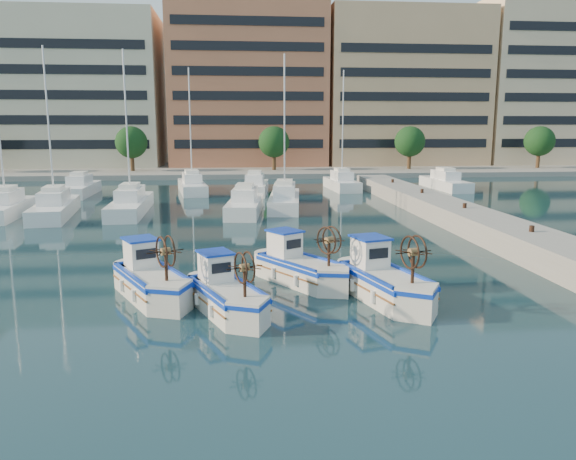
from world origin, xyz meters
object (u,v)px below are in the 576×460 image
Objects in this scene: fishing_boat_a at (150,278)px; fishing_boat_d at (383,279)px; fishing_boat_c at (299,266)px; fishing_boat_b at (225,293)px.

fishing_boat_a is 0.97× the size of fishing_boat_d.
fishing_boat_d is (2.79, -2.48, 0.04)m from fishing_boat_c.
fishing_boat_d reaches higher than fishing_boat_a.
fishing_boat_c is (2.93, 3.34, 0.04)m from fishing_boat_b.
fishing_boat_a is at bearing 123.25° from fishing_boat_b.
fishing_boat_c reaches higher than fishing_boat_b.
fishing_boat_b is 0.96× the size of fishing_boat_c.
fishing_boat_c is at bearing -12.34° from fishing_boat_a.
fishing_boat_b is 5.78m from fishing_boat_d.
fishing_boat_c is (5.71, 1.42, -0.02)m from fishing_boat_a.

